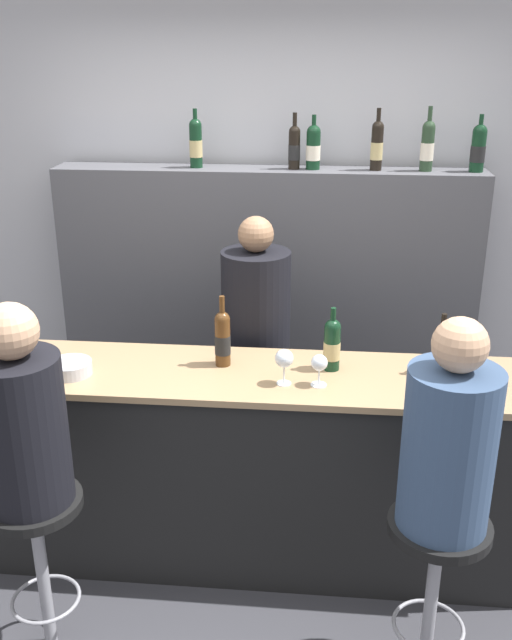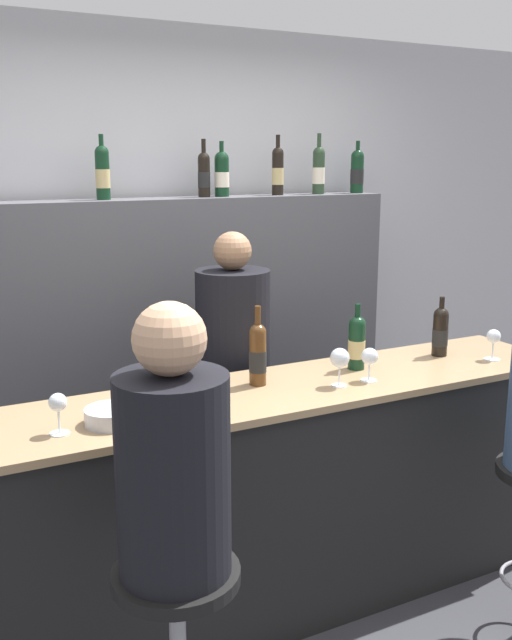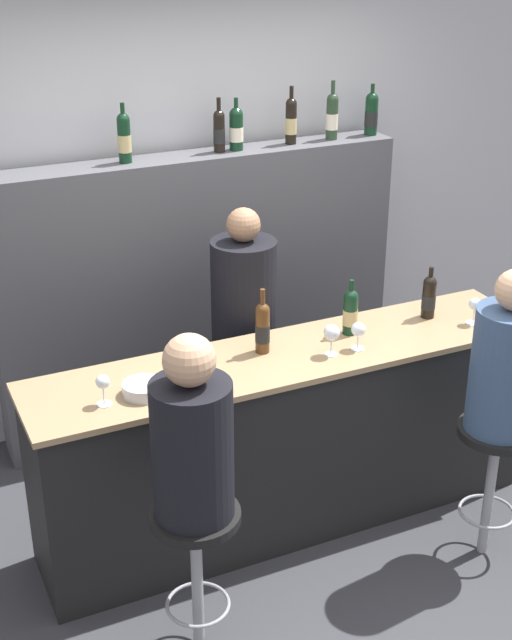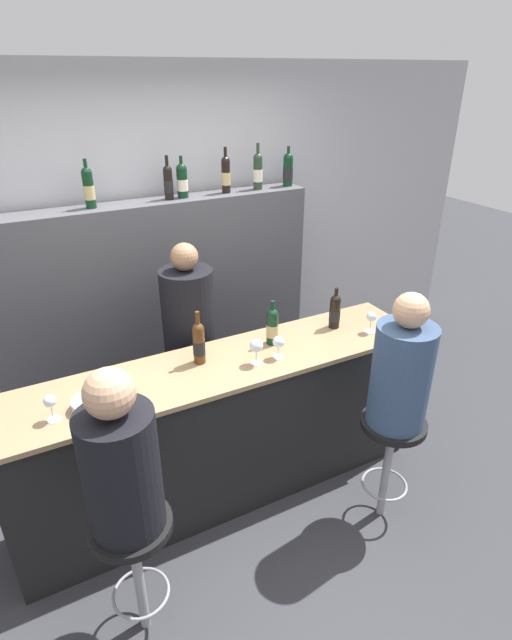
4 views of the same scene
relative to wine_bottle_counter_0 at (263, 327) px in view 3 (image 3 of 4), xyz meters
The scene contains 23 objects.
ground_plane 1.17m from the wine_bottle_counter_0, 71.11° to the right, with size 16.00×16.00×0.00m, color #333338.
wall_back 1.37m from the wine_bottle_counter_0, 85.19° to the left, with size 6.40×0.05×2.60m.
bar_counter 0.64m from the wine_bottle_counter_0, 32.94° to the right, with size 2.61×0.56×0.98m.
back_bar_cabinet 1.16m from the wine_bottle_counter_0, 84.24° to the left, with size 2.44×0.28×1.68m.
wine_bottle_counter_0 is the anchor object (origin of this frame).
wine_bottle_counter_1 0.49m from the wine_bottle_counter_0, ahead, with size 0.08×0.08×0.29m.
wine_bottle_counter_2 0.96m from the wine_bottle_counter_0, ahead, with size 0.07×0.07×0.28m.
wine_bottle_backbar_0 1.36m from the wine_bottle_counter_0, 104.69° to the left, with size 0.07×0.07×0.32m.
wine_bottle_backbar_1 1.34m from the wine_bottle_counter_0, 77.06° to the left, with size 0.07×0.07×0.31m.
wine_bottle_backbar_2 1.37m from the wine_bottle_counter_0, 72.09° to the left, with size 0.08×0.08×0.30m.
wine_bottle_backbar_3 1.51m from the wine_bottle_counter_0, 57.67° to the left, with size 0.07×0.07×0.33m.
wine_bottle_backbar_4 1.65m from the wine_bottle_counter_0, 48.80° to the left, with size 0.07×0.07×0.34m.
wine_bottle_backbar_5 1.82m from the wine_bottle_counter_0, 41.83° to the left, with size 0.08×0.08×0.31m.
wine_glass_0 0.86m from the wine_bottle_counter_0, 168.64° to the right, with size 0.07×0.07×0.14m.
wine_glass_1 0.33m from the wine_bottle_counter_0, 30.54° to the right, with size 0.08×0.08×0.16m.
wine_glass_2 0.47m from the wine_bottle_counter_0, 21.23° to the right, with size 0.07×0.07×0.14m.
wine_glass_3 1.14m from the wine_bottle_counter_0, ahead, with size 0.07×0.07×0.14m.
metal_bowl 0.68m from the wine_bottle_counter_0, 166.37° to the right, with size 0.19×0.19×0.06m.
bar_stool_left 1.11m from the wine_bottle_counter_0, 131.80° to the right, with size 0.38×0.38×0.72m.
guest_seated_left 0.96m from the wine_bottle_counter_0, 131.80° to the right, with size 0.32×0.32×0.79m.
bar_stool_right 1.27m from the wine_bottle_counter_0, 38.88° to the right, with size 0.38×0.38×0.72m.
guest_seated_right 1.14m from the wine_bottle_counter_0, 38.88° to the right, with size 0.33×0.33×0.80m.
bartender 0.61m from the wine_bottle_counter_0, 76.85° to the left, with size 0.35×0.35×1.56m.
Camera 3 is at (-1.76, -3.15, 2.94)m, focal length 50.00 mm.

